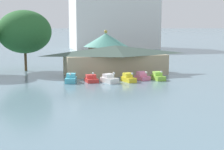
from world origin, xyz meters
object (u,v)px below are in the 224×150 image
pedal_boat_cyan (71,79)px  shoreline_tree_mid (25,32)px  green_roof_pavilion (106,48)px  pedal_boat_yellow (128,78)px  pedal_boat_red (91,79)px  boathouse (116,59)px  pedal_boat_pink (142,77)px  background_building_block (114,20)px  pedal_boat_white (109,79)px  pedal_boat_lime (158,77)px

pedal_boat_cyan → shoreline_tree_mid: 17.70m
green_roof_pavilion → shoreline_tree_mid: bearing=-167.1°
pedal_boat_cyan → pedal_boat_yellow: pedal_boat_cyan is taller
pedal_boat_red → boathouse: 8.91m
pedal_boat_pink → shoreline_tree_mid: (-17.57, 15.47, 6.81)m
boathouse → green_roof_pavilion: size_ratio=2.02×
green_roof_pavilion → background_building_block: background_building_block is taller
pedal_boat_white → pedal_boat_pink: size_ratio=1.21×
pedal_boat_yellow → background_building_block: 74.24m
pedal_boat_yellow → pedal_boat_cyan: bearing=-112.4°
pedal_boat_lime → background_building_block: 72.86m
pedal_boat_cyan → pedal_boat_lime: bearing=100.0°
pedal_boat_lime → shoreline_tree_mid: size_ratio=0.25×
pedal_boat_lime → pedal_boat_yellow: bearing=-87.6°
pedal_boat_pink → boathouse: boathouse is taller
pedal_boat_lime → shoreline_tree_mid: 26.58m
pedal_boat_white → green_roof_pavilion: (4.64, 20.32, 3.34)m
pedal_boat_red → green_roof_pavilion: bearing=156.3°
green_roof_pavilion → background_building_block: size_ratio=0.30×
pedal_boat_yellow → pedal_boat_pink: (2.68, 1.13, -0.02)m
pedal_boat_white → boathouse: 8.55m
pedal_boat_yellow → pedal_boat_pink: bearing=100.7°
pedal_boat_pink → shoreline_tree_mid: size_ratio=0.23×
pedal_boat_cyan → pedal_boat_lime: 13.63m
green_roof_pavilion → pedal_boat_pink: bearing=-86.9°
pedal_boat_lime → green_roof_pavilion: green_roof_pavilion is taller
pedal_boat_pink → shoreline_tree_mid: 24.38m
pedal_boat_yellow → green_roof_pavilion: 20.71m
pedal_boat_cyan → boathouse: (8.72, 6.18, 2.12)m
pedal_boat_pink → green_roof_pavilion: (-1.05, 19.25, 3.35)m
pedal_boat_red → pedal_boat_pink: size_ratio=0.95×
pedal_boat_pink → pedal_boat_lime: size_ratio=0.94×
pedal_boat_yellow → pedal_boat_lime: pedal_boat_lime is taller
pedal_boat_red → pedal_boat_yellow: 5.65m
pedal_boat_red → pedal_boat_pink: 8.20m
pedal_boat_lime → boathouse: boathouse is taller
pedal_boat_cyan → pedal_boat_red: pedal_boat_red is taller
boathouse → shoreline_tree_mid: size_ratio=1.67×
pedal_boat_yellow → boathouse: bearing=166.6°
pedal_boat_red → pedal_boat_white: 2.76m
boathouse → shoreline_tree_mid: shoreline_tree_mid is taller
pedal_boat_white → pedal_boat_red: bearing=-134.4°
pedal_boat_cyan → pedal_boat_white: pedal_boat_white is taller
pedal_boat_yellow → background_building_block: bearing=153.9°
pedal_boat_pink → green_roof_pavilion: size_ratio=0.28×
boathouse → green_roof_pavilion: bearing=83.4°
pedal_boat_cyan → shoreline_tree_mid: shoreline_tree_mid is taller
pedal_boat_cyan → shoreline_tree_mid: bearing=-142.4°
pedal_boat_yellow → shoreline_tree_mid: 23.32m
pedal_boat_red → pedal_boat_white: bearing=62.0°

